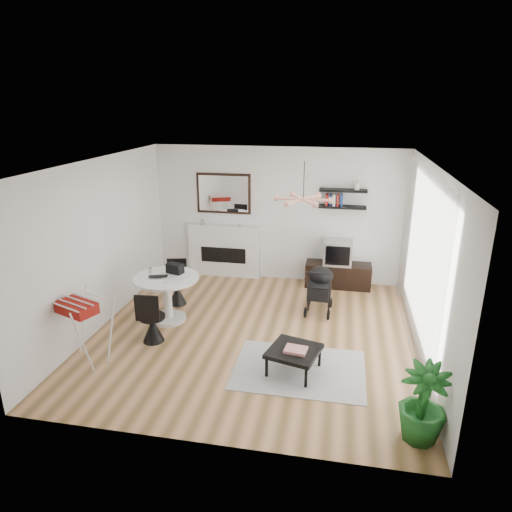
% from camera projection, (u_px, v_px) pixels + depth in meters
% --- Properties ---
extents(floor, '(5.00, 5.00, 0.00)m').
position_uv_depth(floor, '(253.00, 334.00, 7.28)').
color(floor, brown).
rests_on(floor, ground).
extents(ceiling, '(5.00, 5.00, 0.00)m').
position_uv_depth(ceiling, '(253.00, 163.00, 6.40)').
color(ceiling, white).
rests_on(ceiling, wall_back).
extents(wall_back, '(5.00, 0.00, 5.00)m').
position_uv_depth(wall_back, '(277.00, 215.00, 9.16)').
color(wall_back, white).
rests_on(wall_back, floor).
extents(wall_left, '(0.00, 5.00, 5.00)m').
position_uv_depth(wall_left, '(100.00, 245.00, 7.29)').
color(wall_left, white).
rests_on(wall_left, floor).
extents(wall_right, '(0.00, 5.00, 5.00)m').
position_uv_depth(wall_right, '(428.00, 265.00, 6.39)').
color(wall_right, white).
rests_on(wall_right, floor).
extents(sheer_curtain, '(0.04, 3.60, 2.60)m').
position_uv_depth(sheer_curtain, '(418.00, 260.00, 6.59)').
color(sheer_curtain, white).
rests_on(sheer_curtain, wall_right).
extents(fireplace, '(1.50, 0.17, 2.16)m').
position_uv_depth(fireplace, '(224.00, 245.00, 9.50)').
color(fireplace, white).
rests_on(fireplace, floor).
extents(shelf_lower, '(0.90, 0.25, 0.04)m').
position_uv_depth(shelf_lower, '(342.00, 207.00, 8.73)').
color(shelf_lower, black).
rests_on(shelf_lower, wall_back).
extents(shelf_upper, '(0.90, 0.25, 0.04)m').
position_uv_depth(shelf_upper, '(343.00, 190.00, 8.63)').
color(shelf_upper, black).
rests_on(shelf_upper, wall_back).
extents(pendant_lamp, '(0.90, 0.90, 0.10)m').
position_uv_depth(pendant_lamp, '(303.00, 199.00, 6.73)').
color(pendant_lamp, tan).
rests_on(pendant_lamp, ceiling).
extents(tv_console, '(1.28, 0.45, 0.48)m').
position_uv_depth(tv_console, '(338.00, 275.00, 9.07)').
color(tv_console, black).
rests_on(tv_console, floor).
extents(crt_tv, '(0.55, 0.48, 0.48)m').
position_uv_depth(crt_tv, '(338.00, 252.00, 8.92)').
color(crt_tv, '#B7B7B9').
rests_on(crt_tv, tv_console).
extents(dining_table, '(1.07, 1.07, 0.79)m').
position_uv_depth(dining_table, '(167.00, 292.00, 7.58)').
color(dining_table, white).
rests_on(dining_table, floor).
extents(laptop, '(0.36, 0.29, 0.02)m').
position_uv_depth(laptop, '(158.00, 278.00, 7.43)').
color(laptop, black).
rests_on(laptop, dining_table).
extents(black_bag, '(0.31, 0.24, 0.16)m').
position_uv_depth(black_bag, '(175.00, 268.00, 7.63)').
color(black_bag, black).
rests_on(black_bag, dining_table).
extents(newspaper, '(0.37, 0.33, 0.01)m').
position_uv_depth(newspaper, '(174.00, 280.00, 7.37)').
color(newspaper, white).
rests_on(newspaper, dining_table).
extents(drinking_glass, '(0.05, 0.05, 0.09)m').
position_uv_depth(drinking_glass, '(150.00, 271.00, 7.64)').
color(drinking_glass, white).
rests_on(drinking_glass, dining_table).
extents(chair_far, '(0.41, 0.43, 0.82)m').
position_uv_depth(chair_far, '(177.00, 290.00, 8.30)').
color(chair_far, black).
rests_on(chair_far, floor).
extents(chair_near, '(0.40, 0.41, 0.84)m').
position_uv_depth(chair_near, '(152.00, 326.00, 6.97)').
color(chair_near, black).
rests_on(chair_near, floor).
extents(drying_rack, '(0.82, 0.80, 0.97)m').
position_uv_depth(drying_rack, '(83.00, 329.00, 6.35)').
color(drying_rack, white).
rests_on(drying_rack, floor).
extents(stroller, '(0.47, 0.74, 0.88)m').
position_uv_depth(stroller, '(319.00, 291.00, 7.97)').
color(stroller, black).
rests_on(stroller, floor).
extents(rug, '(1.79, 1.30, 0.01)m').
position_uv_depth(rug, '(299.00, 369.00, 6.31)').
color(rug, '#AEAEAE').
rests_on(rug, floor).
extents(coffee_table, '(0.80, 0.80, 0.33)m').
position_uv_depth(coffee_table, '(294.00, 352.00, 6.17)').
color(coffee_table, black).
rests_on(coffee_table, rug).
extents(magazines, '(0.32, 0.27, 0.04)m').
position_uv_depth(magazines, '(296.00, 350.00, 6.11)').
color(magazines, '#D53A35').
rests_on(magazines, coffee_table).
extents(potted_plant, '(0.64, 0.64, 0.92)m').
position_uv_depth(potted_plant, '(423.00, 403.00, 4.89)').
color(potted_plant, '#1B6120').
rests_on(potted_plant, floor).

